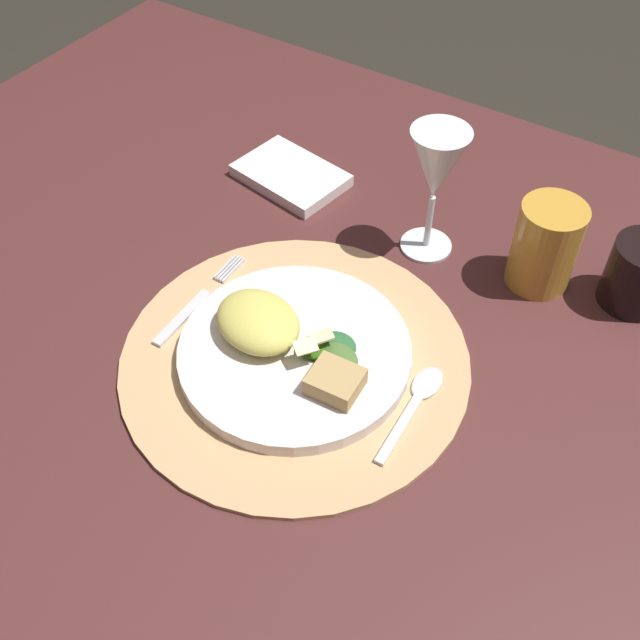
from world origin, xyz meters
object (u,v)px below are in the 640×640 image
spoon (420,395)px  amber_tumbler (545,246)px  dining_table (303,401)px  dark_tumbler (640,274)px  fork (196,303)px  wine_glass (436,170)px  napkin (291,175)px  dinner_plate (295,352)px

spoon → amber_tumbler: 0.24m
dining_table → dark_tumbler: size_ratio=16.81×
fork → amber_tumbler: size_ratio=1.48×
wine_glass → dark_tumbler: size_ratio=2.05×
spoon → amber_tumbler: amber_tumbler is taller
amber_tumbler → wine_glass: bearing=-171.8°
spoon → wine_glass: (-0.10, 0.21, 0.11)m
dark_tumbler → fork: bearing=-145.5°
spoon → wine_glass: size_ratio=0.83×
wine_glass → fork: bearing=-126.1°
fork → napkin: (-0.04, 0.26, -0.00)m
dinner_plate → amber_tumbler: bearing=56.7°
napkin → dark_tumbler: 0.46m
dining_table → fork: size_ratio=8.55×
dining_table → napkin: (-0.16, 0.21, 0.15)m
dinner_plate → dark_tumbler: size_ratio=3.05×
wine_glass → dark_tumbler: bearing=11.1°
fork → napkin: 0.26m
dinner_plate → spoon: dinner_plate is taller
amber_tumbler → spoon: bearing=-98.3°
fork → dark_tumbler: 0.50m
wine_glass → dark_tumbler: wine_glass is taller
fork → napkin: napkin is taller
dinner_plate → amber_tumbler: (0.17, 0.26, 0.04)m
dark_tumbler → spoon: bearing=-117.9°
dinner_plate → spoon: 0.14m
napkin → wine_glass: 0.24m
wine_glass → spoon: bearing=-64.1°
wine_glass → amber_tumbler: (0.14, 0.02, -0.06)m
dinner_plate → fork: size_ratio=1.55×
dinner_plate → napkin: size_ratio=1.76×
wine_glass → dining_table: bearing=-106.2°
amber_tumbler → dark_tumbler: bearing=14.9°
dinner_plate → wine_glass: bearing=82.0°
amber_tumbler → dinner_plate: bearing=-123.3°
napkin → amber_tumbler: 0.36m
spoon → napkin: (-0.32, 0.23, -0.00)m
amber_tumbler → dark_tumbler: amber_tumbler is taller
dinner_plate → wine_glass: wine_glass is taller
dark_tumbler → dining_table: bearing=-140.8°
dark_tumbler → dinner_plate: bearing=-133.7°
dining_table → wine_glass: (0.06, 0.20, 0.26)m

